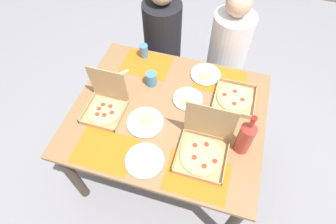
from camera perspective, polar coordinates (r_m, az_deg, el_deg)
ground_plane at (r=2.41m, az=0.00°, el=-10.26°), size 6.00×6.00×0.00m
dining_table at (r=1.86m, az=0.00°, el=-1.98°), size 1.26×1.06×0.74m
placemat_near_left at (r=1.67m, az=-13.30°, el=-7.94°), size 0.36×0.26×0.00m
placemat_near_right at (r=1.56m, az=6.17°, el=-13.37°), size 0.36×0.26×0.00m
placemat_far_left at (r=2.07m, az=-4.61°, el=10.11°), size 0.36×0.26×0.00m
placemat_far_right at (r=1.98m, az=11.10°, el=6.69°), size 0.36×0.26×0.00m
pizza_box_corner_left at (r=1.79m, az=-13.17°, el=1.32°), size 0.25×0.25×0.29m
pizza_box_corner_right at (r=1.88m, az=13.96°, el=2.85°), size 0.27×0.27×0.04m
pizza_box_center at (r=1.58m, az=7.51°, el=-7.74°), size 0.29×0.29×0.33m
plate_near_left at (r=1.99m, az=7.96°, el=7.84°), size 0.22×0.22×0.03m
plate_near_right at (r=1.83m, az=4.17°, el=2.73°), size 0.20×0.20×0.03m
plate_far_left at (r=1.59m, az=-4.99°, el=-10.26°), size 0.23×0.23×0.02m
plate_far_right at (r=1.72m, az=-4.84°, el=-2.13°), size 0.24×0.24×0.03m
soda_bottle at (r=1.58m, az=16.17°, el=-5.08°), size 0.09×0.09×0.32m
cup_dark at (r=1.89m, az=-3.56°, el=7.05°), size 0.08×0.08×0.10m
cup_red at (r=2.10m, az=-5.14°, el=12.78°), size 0.06×0.06×0.10m
knife_by_near_right at (r=2.01m, az=-11.06°, el=7.62°), size 0.15×0.17×0.00m
diner_left_seat at (r=2.49m, az=-1.11°, el=13.02°), size 0.32×0.32×1.19m
diner_right_seat at (r=2.42m, az=12.03°, el=10.30°), size 0.32×0.32×1.20m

